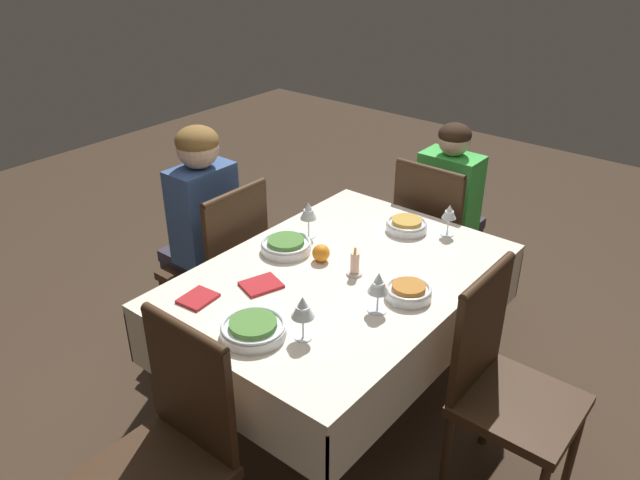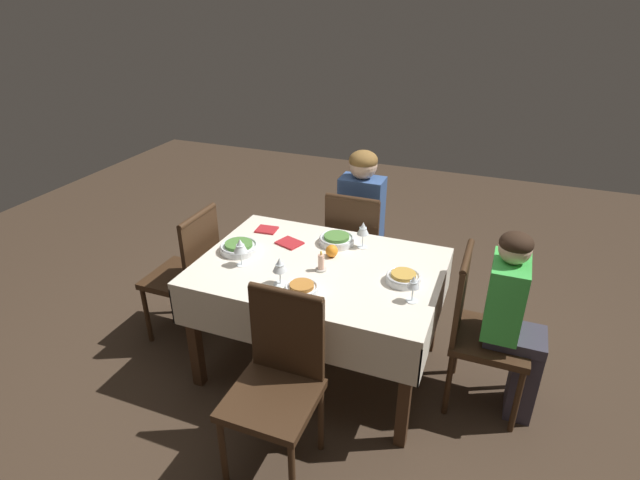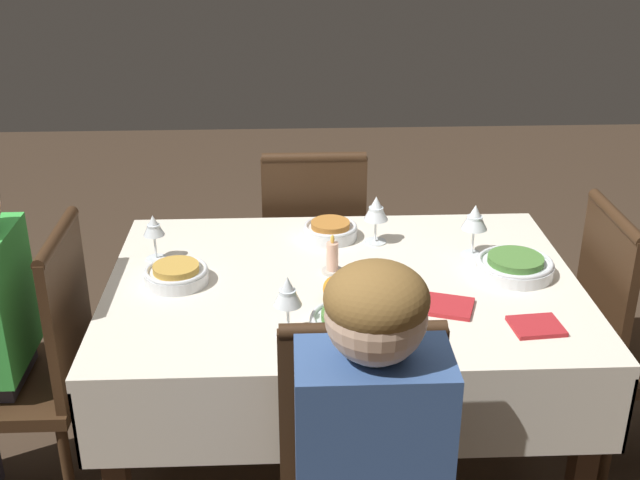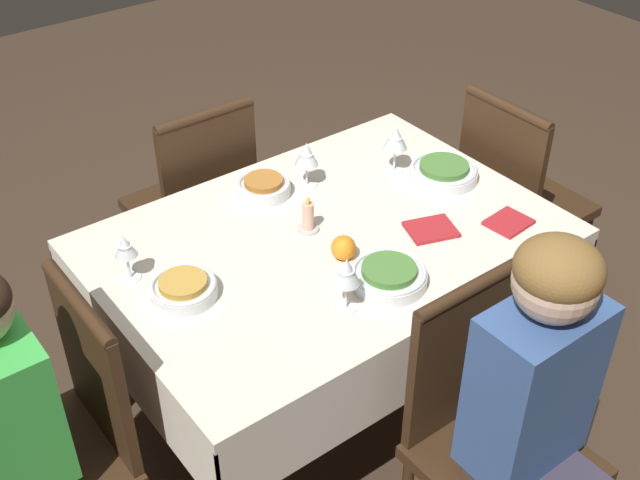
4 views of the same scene
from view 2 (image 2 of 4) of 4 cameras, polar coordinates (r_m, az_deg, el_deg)
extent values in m
plane|color=#3D2D21|center=(3.24, -0.03, -14.02)|extent=(8.00, 8.00, 0.00)
cube|color=silver|center=(2.83, -0.04, -3.19)|extent=(1.36, 0.96, 0.04)
cube|color=silver|center=(2.54, -4.02, -10.76)|extent=(1.36, 0.01, 0.22)
cube|color=silver|center=(3.28, 2.99, -1.25)|extent=(1.36, 0.01, 0.22)
cube|color=silver|center=(3.17, -11.51, -2.91)|extent=(0.01, 0.96, 0.22)
cube|color=silver|center=(2.77, 13.26, -7.99)|extent=(0.01, 0.96, 0.22)
cube|color=#3D2616|center=(2.99, -14.18, -10.65)|extent=(0.06, 0.06, 0.69)
cube|color=#3D2616|center=(2.60, 9.67, -16.86)|extent=(0.06, 0.06, 0.69)
cube|color=#3D2616|center=(3.56, -6.81, -3.31)|extent=(0.06, 0.06, 0.69)
cube|color=#3D2616|center=(3.24, 12.87, -7.22)|extent=(0.06, 0.06, 0.69)
cube|color=#382314|center=(3.60, 4.35, -1.19)|extent=(0.40, 0.40, 0.04)
cube|color=#382314|center=(3.33, 3.53, 1.12)|extent=(0.37, 0.03, 0.45)
cylinder|color=#382314|center=(3.24, 3.65, 4.72)|extent=(0.36, 0.04, 0.04)
cylinder|color=#382314|center=(3.82, 7.54, -3.47)|extent=(0.03, 0.03, 0.41)
cylinder|color=#382314|center=(3.90, 2.55, -2.54)|extent=(0.03, 0.03, 0.41)
cylinder|color=#382314|center=(3.53, 6.09, -6.17)|extent=(0.03, 0.03, 0.41)
cylinder|color=#382314|center=(3.62, 0.73, -5.10)|extent=(0.03, 0.03, 0.41)
cube|color=#382314|center=(2.89, 18.95, -10.68)|extent=(0.40, 0.40, 0.04)
cube|color=#382314|center=(2.75, 15.87, -5.96)|extent=(0.03, 0.37, 0.45)
cylinder|color=#382314|center=(2.64, 16.48, -1.84)|extent=(0.04, 0.36, 0.04)
cylinder|color=#382314|center=(2.91, 21.56, -16.81)|extent=(0.03, 0.03, 0.41)
cylinder|color=#382314|center=(3.18, 21.77, -12.58)|extent=(0.03, 0.03, 0.41)
cylinder|color=#382314|center=(2.90, 14.44, -15.67)|extent=(0.03, 0.03, 0.41)
cylinder|color=#382314|center=(3.17, 15.38, -11.55)|extent=(0.03, 0.03, 0.41)
cube|color=#382314|center=(3.39, -15.61, -4.16)|extent=(0.40, 0.40, 0.04)
cube|color=#382314|center=(3.17, -13.42, -1.04)|extent=(0.03, 0.37, 0.45)
cylinder|color=#382314|center=(3.07, -13.87, 2.67)|extent=(0.04, 0.36, 0.04)
cylinder|color=#382314|center=(3.72, -15.82, -5.31)|extent=(0.03, 0.03, 0.41)
cylinder|color=#382314|center=(3.49, -19.17, -8.10)|extent=(0.03, 0.03, 0.41)
cylinder|color=#382314|center=(3.54, -11.19, -6.53)|extent=(0.03, 0.03, 0.41)
cylinder|color=#382314|center=(3.30, -14.39, -9.60)|extent=(0.03, 0.03, 0.41)
cube|color=#382314|center=(2.42, -5.55, -17.72)|extent=(0.40, 0.40, 0.04)
cube|color=#382314|center=(2.38, -3.80, -10.61)|extent=(0.37, 0.03, 0.45)
cylinder|color=#382314|center=(2.25, -3.97, -6.06)|extent=(0.36, 0.04, 0.04)
cylinder|color=#382314|center=(2.55, -11.04, -22.70)|extent=(0.03, 0.03, 0.41)
cylinder|color=#382314|center=(2.43, -3.22, -25.35)|extent=(0.03, 0.03, 0.41)
cylinder|color=#382314|center=(2.75, -7.08, -17.68)|extent=(0.03, 0.03, 0.41)
cylinder|color=#382314|center=(2.64, 0.10, -19.76)|extent=(0.03, 0.03, 0.41)
cube|color=#383342|center=(3.87, 5.13, -2.57)|extent=(0.22, 0.14, 0.45)
cube|color=#383342|center=(3.68, 4.91, 0.29)|extent=(0.24, 0.31, 0.06)
cube|color=#38568E|center=(3.49, 4.68, 3.53)|extent=(0.30, 0.18, 0.46)
sphere|color=beige|center=(3.38, 4.88, 8.54)|extent=(0.19, 0.19, 0.19)
ellipsoid|color=brown|center=(3.37, 4.90, 9.07)|extent=(0.19, 0.19, 0.13)
cube|color=#383342|center=(3.03, 22.22, -14.39)|extent=(0.14, 0.22, 0.45)
cube|color=#383342|center=(2.87, 21.41, -10.25)|extent=(0.31, 0.24, 0.06)
cube|color=green|center=(2.73, 20.46, -6.06)|extent=(0.18, 0.30, 0.41)
sphere|color=beige|center=(2.60, 21.44, -0.89)|extent=(0.16, 0.16, 0.16)
ellipsoid|color=black|center=(2.59, 21.54, -0.35)|extent=(0.16, 0.16, 0.11)
cylinder|color=silver|center=(3.05, 1.94, -0.10)|extent=(0.21, 0.21, 0.04)
torus|color=silver|center=(3.04, 1.95, 0.27)|extent=(0.21, 0.21, 0.01)
cylinder|color=#4C7F38|center=(3.03, 1.95, 0.37)|extent=(0.15, 0.15, 0.02)
cylinder|color=white|center=(3.02, 4.86, -0.78)|extent=(0.06, 0.06, 0.00)
cylinder|color=white|center=(3.00, 4.89, -0.03)|extent=(0.01, 0.01, 0.08)
cone|color=white|center=(2.97, 4.95, 1.36)|extent=(0.07, 0.07, 0.08)
cylinder|color=white|center=(2.97, 4.94, 1.09)|extent=(0.04, 0.04, 0.04)
cylinder|color=silver|center=(2.69, 9.48, -4.43)|extent=(0.18, 0.18, 0.04)
torus|color=silver|center=(2.68, 9.51, -4.03)|extent=(0.18, 0.18, 0.01)
cylinder|color=gold|center=(2.68, 9.52, -3.92)|extent=(0.13, 0.13, 0.02)
cylinder|color=white|center=(2.56, 10.45, -6.83)|extent=(0.06, 0.06, 0.00)
cylinder|color=white|center=(2.53, 10.52, -6.07)|extent=(0.01, 0.01, 0.08)
cone|color=white|center=(2.50, 10.66, -4.72)|extent=(0.06, 0.06, 0.06)
cylinder|color=white|center=(2.50, 10.63, -4.97)|extent=(0.04, 0.04, 0.03)
cylinder|color=silver|center=(3.00, -9.24, -0.96)|extent=(0.23, 0.23, 0.04)
torus|color=silver|center=(2.99, -9.27, -0.59)|extent=(0.22, 0.22, 0.01)
cylinder|color=#4C7F38|center=(2.98, -9.28, -0.48)|extent=(0.16, 0.16, 0.02)
cylinder|color=white|center=(2.86, -8.93, -2.79)|extent=(0.06, 0.06, 0.00)
cylinder|color=white|center=(2.83, -8.99, -2.03)|extent=(0.01, 0.01, 0.08)
cone|color=white|center=(2.80, -9.11, -0.60)|extent=(0.08, 0.08, 0.08)
cylinder|color=white|center=(2.80, -9.08, -0.88)|extent=(0.05, 0.05, 0.03)
cylinder|color=silver|center=(2.57, -2.09, -5.76)|extent=(0.17, 0.17, 0.04)
torus|color=silver|center=(2.55, -2.10, -5.34)|extent=(0.17, 0.17, 0.01)
cylinder|color=#B2702D|center=(2.55, -2.10, -5.23)|extent=(0.12, 0.12, 0.02)
cylinder|color=white|center=(2.66, -4.54, -4.98)|extent=(0.07, 0.07, 0.00)
cylinder|color=white|center=(2.64, -4.58, -4.25)|extent=(0.01, 0.01, 0.08)
cone|color=white|center=(2.60, -4.64, -2.81)|extent=(0.08, 0.08, 0.08)
cylinder|color=white|center=(2.61, -4.62, -3.10)|extent=(0.05, 0.05, 0.04)
cylinder|color=beige|center=(2.77, 0.13, -3.38)|extent=(0.06, 0.06, 0.01)
cylinder|color=beige|center=(2.74, 0.13, -2.52)|extent=(0.04, 0.04, 0.09)
ellipsoid|color=#F9C64C|center=(2.72, 0.13, -1.50)|extent=(0.01, 0.01, 0.03)
sphere|color=orange|center=(2.89, 1.35, -1.25)|extent=(0.07, 0.07, 0.07)
cube|color=#AD2328|center=(3.23, -6.11, 1.19)|extent=(0.14, 0.12, 0.01)
cube|color=#AD2328|center=(3.05, -3.51, -0.34)|extent=(0.17, 0.16, 0.01)
camera|label=1|loc=(2.77, -49.74, 15.54)|focal=35.00mm
camera|label=3|loc=(4.41, 12.62, 22.02)|focal=45.00mm
camera|label=4|loc=(3.83, 28.54, 24.23)|focal=45.00mm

